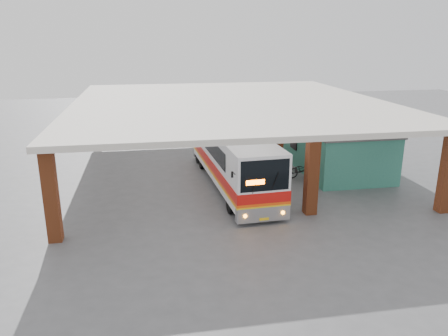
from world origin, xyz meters
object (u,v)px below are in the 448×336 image
object	(u,v)px
coach_bus	(232,156)
red_chair	(289,157)
pedestrian	(248,184)
motorcycle	(303,170)

from	to	relation	value
coach_bus	red_chair	xyz separation A→B (m)	(5.21, 4.38, -1.54)
pedestrian	red_chair	xyz separation A→B (m)	(4.77, 6.94, -0.53)
red_chair	pedestrian	bearing A→B (deg)	-100.78
motorcycle	red_chair	bearing A→B (deg)	-6.43
coach_bus	motorcycle	xyz separation A→B (m)	(4.83, 0.52, -1.32)
motorcycle	pedestrian	size ratio (longest dim) A/B	1.23
red_chair	coach_bus	bearing A→B (deg)	-116.16
pedestrian	red_chair	bearing A→B (deg)	-146.69
coach_bus	pedestrian	xyz separation A→B (m)	(0.43, -2.55, -1.02)
pedestrian	coach_bus	bearing A→B (deg)	-102.51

